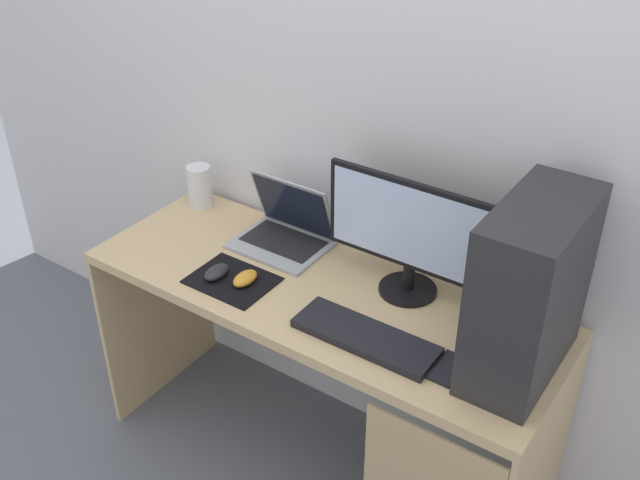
# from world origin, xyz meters

# --- Properties ---
(ground_plane) EXTENTS (8.00, 8.00, 0.00)m
(ground_plane) POSITION_xyz_m (0.00, 0.00, 0.00)
(ground_plane) COLOR slate
(wall_back) EXTENTS (4.00, 0.05, 2.60)m
(wall_back) POSITION_xyz_m (0.00, 0.32, 1.30)
(wall_back) COLOR silver
(wall_back) RESTS_ON ground_plane
(desk) EXTENTS (1.52, 0.55, 0.77)m
(desk) POSITION_xyz_m (0.02, -0.01, 0.61)
(desk) COLOR tan
(desk) RESTS_ON ground_plane
(pc_tower) EXTENTS (0.20, 0.41, 0.49)m
(pc_tower) POSITION_xyz_m (0.63, 0.02, 1.01)
(pc_tower) COLOR #232326
(pc_tower) RESTS_ON desk
(monitor) EXTENTS (0.55, 0.18, 0.38)m
(monitor) POSITION_xyz_m (0.23, 0.14, 0.97)
(monitor) COLOR black
(monitor) RESTS_ON desk
(laptop) EXTENTS (0.31, 0.24, 0.23)m
(laptop) POSITION_xyz_m (-0.25, 0.16, 0.81)
(laptop) COLOR #9EA3A8
(laptop) RESTS_ON desk
(speaker) EXTENTS (0.09, 0.09, 0.16)m
(speaker) POSITION_xyz_m (-0.66, 0.19, 0.84)
(speaker) COLOR silver
(speaker) RESTS_ON desk
(keyboard) EXTENTS (0.42, 0.14, 0.02)m
(keyboard) POSITION_xyz_m (0.24, -0.13, 0.78)
(keyboard) COLOR black
(keyboard) RESTS_ON desk
(mousepad) EXTENTS (0.26, 0.20, 0.00)m
(mousepad) POSITION_xyz_m (-0.25, -0.12, 0.77)
(mousepad) COLOR black
(mousepad) RESTS_ON desk
(mouse_left) EXTENTS (0.06, 0.10, 0.03)m
(mouse_left) POSITION_xyz_m (-0.21, -0.11, 0.79)
(mouse_left) COLOR orange
(mouse_left) RESTS_ON mousepad
(mouse_right) EXTENTS (0.06, 0.10, 0.03)m
(mouse_right) POSITION_xyz_m (-0.30, -0.13, 0.79)
(mouse_right) COLOR #232326
(mouse_right) RESTS_ON mousepad
(cell_phone) EXTENTS (0.07, 0.13, 0.01)m
(cell_phone) POSITION_xyz_m (0.49, -0.11, 0.77)
(cell_phone) COLOR black
(cell_phone) RESTS_ON desk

